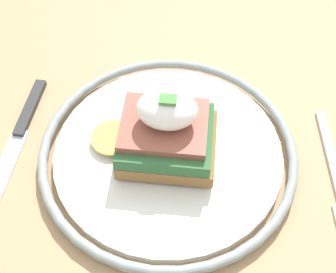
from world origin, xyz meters
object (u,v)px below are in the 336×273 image
object	(u,v)px
plate	(168,152)
knife	(20,131)
fork	(336,177)
sandwich	(166,131)

from	to	relation	value
plate	knife	distance (m)	0.16
plate	fork	distance (m)	0.17
knife	fork	bearing A→B (deg)	176.14
fork	sandwich	bearing A→B (deg)	-3.17
plate	sandwich	size ratio (longest dim) A/B	2.07
plate	knife	size ratio (longest dim) A/B	1.50
plate	sandwich	xyz separation A→B (m)	(0.00, -0.00, 0.03)
sandwich	knife	size ratio (longest dim) A/B	0.73
plate	fork	bearing A→B (deg)	177.07
fork	plate	bearing A→B (deg)	-2.93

